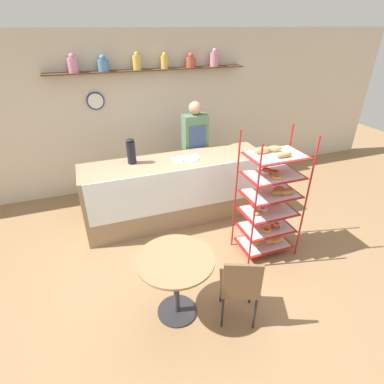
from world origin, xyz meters
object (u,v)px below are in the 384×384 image
object	(u,v)px
pastry_rack	(270,202)
donut_tray_counter	(187,159)
cafe_chair	(240,284)
person_worker	(195,148)
cafe_table	(176,273)
coffee_carafe	(131,151)

from	to	relation	value
pastry_rack	donut_tray_counter	xyz separation A→B (m)	(-0.73, 1.13, 0.24)
cafe_chair	donut_tray_counter	size ratio (longest dim) A/B	2.19
cafe_chair	donut_tray_counter	distance (m)	2.09
person_worker	cafe_table	world-z (taller)	person_worker
pastry_rack	cafe_chair	xyz separation A→B (m)	(-0.88, -0.90, -0.25)
cafe_table	coffee_carafe	distance (m)	1.96
person_worker	donut_tray_counter	bearing A→B (deg)	-121.07
person_worker	cafe_chair	world-z (taller)	person_worker
cafe_table	coffee_carafe	world-z (taller)	coffee_carafe
cafe_table	coffee_carafe	xyz separation A→B (m)	(-0.06, 1.87, 0.61)
person_worker	cafe_table	distance (m)	2.51
person_worker	cafe_chair	size ratio (longest dim) A/B	1.97
pastry_rack	cafe_chair	size ratio (longest dim) A/B	1.94
person_worker	cafe_table	size ratio (longest dim) A/B	2.20
cafe_chair	coffee_carafe	xyz separation A→B (m)	(-0.62, 2.19, 0.65)
pastry_rack	cafe_table	distance (m)	1.56
cafe_table	coffee_carafe	size ratio (longest dim) A/B	2.11
pastry_rack	cafe_table	xyz separation A→B (m)	(-1.43, -0.57, -0.21)
cafe_table	cafe_chair	world-z (taller)	cafe_chair
pastry_rack	coffee_carafe	size ratio (longest dim) A/B	4.58
person_worker	coffee_carafe	size ratio (longest dim) A/B	4.65
coffee_carafe	donut_tray_counter	bearing A→B (deg)	-12.29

